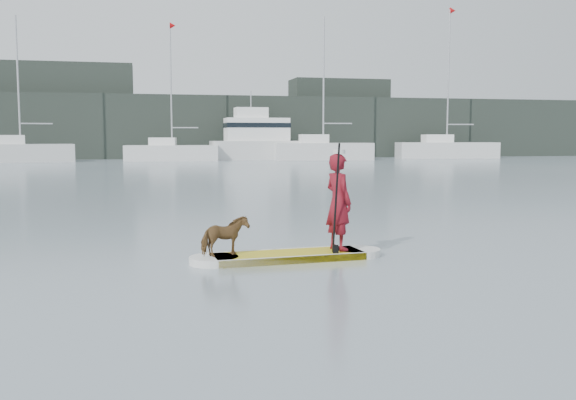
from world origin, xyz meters
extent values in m
plane|color=slate|center=(0.00, 0.00, 0.00)|extent=(140.00, 140.00, 0.00)
cube|color=gold|center=(-0.10, -0.74, 0.06)|extent=(2.55, 0.97, 0.12)
cylinder|color=silver|center=(-1.34, -0.83, 0.06)|extent=(0.80, 0.80, 0.12)
cylinder|color=silver|center=(1.15, -0.65, 0.06)|extent=(0.80, 0.80, 0.12)
cube|color=silver|center=(-0.12, -0.37, 0.06)|extent=(2.50, 0.24, 0.12)
cube|color=silver|center=(-0.07, -1.11, 0.06)|extent=(2.50, 0.24, 0.12)
imported|color=maroon|center=(0.80, -0.68, 0.94)|extent=(0.56, 0.69, 1.64)
cylinder|color=silver|center=(0.80, -0.68, 1.79)|extent=(0.22, 0.22, 0.07)
imported|color=#50331B|center=(-1.16, -0.81, 0.44)|extent=(0.84, 0.58, 0.65)
cylinder|color=black|center=(0.66, -0.98, 1.00)|extent=(0.05, 0.30, 1.89)
cube|color=black|center=(0.66, -0.98, 0.10)|extent=(0.10, 0.03, 0.32)
cube|color=silver|center=(-11.92, 44.77, 0.73)|extent=(8.52, 4.15, 1.46)
cube|color=white|center=(-12.73, 44.63, 1.83)|extent=(2.59, 2.29, 0.73)
cylinder|color=#B7B7BC|center=(-11.92, 44.77, 6.59)|extent=(0.15, 0.15, 10.25)
cylinder|color=#B7B7BC|center=(-10.69, 45.00, 3.14)|extent=(2.49, 0.56, 0.10)
cube|color=silver|center=(0.24, 45.52, 0.66)|extent=(8.25, 3.58, 1.33)
cube|color=white|center=(-0.54, 45.63, 1.66)|extent=(2.46, 2.03, 0.66)
cylinder|color=#B7B7BC|center=(0.24, 45.52, 6.46)|extent=(0.13, 0.13, 10.25)
cylinder|color=#B7B7BC|center=(1.37, 45.36, 2.85)|extent=(2.27, 0.42, 0.09)
cone|color=red|center=(0.48, 45.48, 11.49)|extent=(0.55, 0.59, 0.53)
cube|color=silver|center=(13.49, 44.18, 0.76)|extent=(8.89, 3.62, 1.52)
cube|color=white|center=(12.62, 44.26, 1.89)|extent=(2.60, 2.19, 0.76)
cylinder|color=#B7B7BC|center=(13.49, 44.18, 7.04)|extent=(0.15, 0.15, 11.04)
cylinder|color=#B7B7BC|center=(14.78, 44.06, 3.25)|extent=(2.60, 0.35, 0.11)
cube|color=silver|center=(26.57, 46.31, 0.76)|extent=(9.88, 4.29, 1.52)
cube|color=white|center=(25.63, 46.46, 1.90)|extent=(2.95, 2.37, 0.76)
cylinder|color=#B7B7BC|center=(26.57, 46.31, 7.82)|extent=(0.15, 0.15, 12.60)
cylinder|color=#B7B7BC|center=(27.86, 46.11, 3.26)|extent=(2.59, 0.52, 0.11)
cone|color=red|center=(26.84, 46.27, 14.01)|extent=(0.63, 0.69, 0.61)
cube|color=silver|center=(8.90, 46.49, 0.84)|extent=(10.34, 3.29, 1.69)
cube|color=white|center=(7.87, 46.48, 2.72)|extent=(5.69, 2.61, 2.06)
cube|color=white|center=(7.35, 46.48, 4.22)|extent=(2.90, 1.78, 0.94)
cube|color=black|center=(7.87, 46.48, 3.09)|extent=(5.80, 2.67, 0.42)
cylinder|color=#B7B7BC|center=(7.35, 46.48, 5.43)|extent=(0.09, 0.09, 1.50)
cube|color=#202823|center=(0.00, 53.00, 3.00)|extent=(90.00, 6.00, 6.00)
cube|color=#202823|center=(-10.00, 54.00, 4.50)|extent=(14.00, 4.00, 9.00)
cube|color=#202823|center=(18.00, 54.00, 4.00)|extent=(10.00, 4.00, 8.00)
camera|label=1|loc=(-2.46, -11.01, 2.04)|focal=40.00mm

